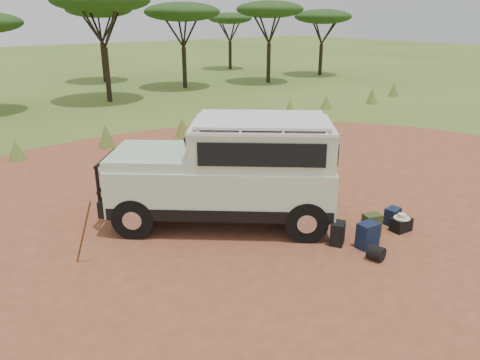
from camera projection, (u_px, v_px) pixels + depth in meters
ground at (262, 229)px, 10.73m from camera, size 140.00×140.00×0.00m
dirt_clearing at (262, 229)px, 10.73m from camera, size 23.00×23.00×0.01m
grass_fringe at (111, 137)px, 17.09m from camera, size 36.60×1.60×0.90m
acacia_treeline at (26, 9)px, 24.21m from camera, size 46.70×13.20×6.26m
safari_vehicle at (230, 174)px, 10.70m from camera, size 5.19×4.87×2.51m
walking_staff at (84, 233)px, 9.02m from camera, size 0.31×0.45×1.37m
backpack_black at (338, 234)px, 9.96m from camera, size 0.46×0.42×0.50m
backpack_navy at (368, 235)px, 9.82m from camera, size 0.45×0.34×0.55m
backpack_olive at (371, 225)px, 10.34m from camera, size 0.44×0.38×0.52m
duffel_navy at (392, 216)px, 10.94m from camera, size 0.39×0.31×0.40m
hard_case at (401, 225)px, 10.61m from camera, size 0.47×0.36×0.31m
stuff_sack at (376, 253)px, 9.36m from camera, size 0.36×0.36×0.30m
safari_hat at (402, 217)px, 10.54m from camera, size 0.37×0.37×0.11m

